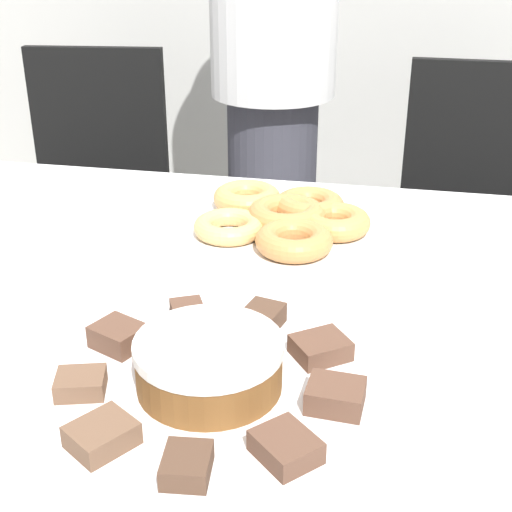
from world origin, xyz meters
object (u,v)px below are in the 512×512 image
person_standing (273,70)px  office_chair_left (93,219)px  plate_cake (210,389)px  plate_donuts (286,229)px  frosted_cake (209,364)px  office_chair_right (471,250)px

person_standing → office_chair_left: (-0.53, 0.04, -0.45)m
office_chair_left → plate_cake: size_ratio=2.25×
person_standing → plate_cake: person_standing is taller
person_standing → plate_cake: (0.14, -1.12, -0.12)m
person_standing → plate_donuts: bearing=-77.8°
office_chair_left → frosted_cake: (0.67, -1.17, 0.36)m
plate_cake → plate_donuts: bearing=88.7°
office_chair_left → plate_donuts: (0.68, -0.72, 0.33)m
office_chair_right → frosted_cake: size_ratio=5.50×
frosted_cake → office_chair_right: bearing=71.6°
office_chair_left → frosted_cake: size_ratio=5.50×
person_standing → office_chair_right: size_ratio=1.86×
plate_donuts → office_chair_left: bearing=133.2°
person_standing → frosted_cake: person_standing is taller
plate_donuts → person_standing: bearing=102.2°
frosted_cake → office_chair_left: bearing=119.8°
office_chair_right → frosted_cake: office_chair_right is taller
person_standing → office_chair_right: 0.70m
person_standing → office_chair_left: bearing=175.3°
person_standing → plate_donuts: person_standing is taller
office_chair_left → frosted_cake: 1.39m
plate_donuts → frosted_cake: (-0.01, -0.45, 0.03)m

